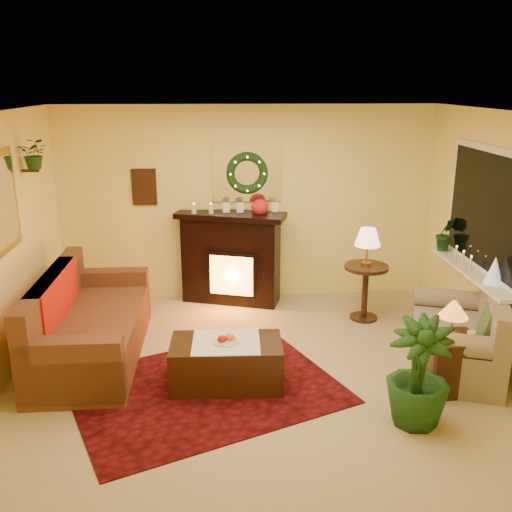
{
  "coord_description": "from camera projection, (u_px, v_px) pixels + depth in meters",
  "views": [
    {
      "loc": [
        -0.36,
        -5.25,
        2.87
      ],
      "look_at": [
        0.0,
        0.35,
        1.15
      ],
      "focal_mm": 40.0,
      "sensor_mm": 36.0,
      "label": 1
    }
  ],
  "objects": [
    {
      "name": "floor",
      "position": [
        258.0,
        372.0,
        5.87
      ],
      "size": [
        5.0,
        5.0,
        0.0
      ],
      "primitive_type": "plane",
      "color": "beige",
      "rests_on": "ground"
    },
    {
      "name": "ceiling",
      "position": [
        258.0,
        113.0,
        5.11
      ],
      "size": [
        5.0,
        5.0,
        0.0
      ],
      "primitive_type": "plane",
      "color": "white",
      "rests_on": "ground"
    },
    {
      "name": "wall_back",
      "position": [
        247.0,
        204.0,
        7.64
      ],
      "size": [
        5.0,
        5.0,
        0.0
      ],
      "primitive_type": "plane",
      "color": "#EFD88C",
      "rests_on": "ground"
    },
    {
      "name": "wall_front",
      "position": [
        284.0,
        361.0,
        3.35
      ],
      "size": [
        5.0,
        5.0,
        0.0
      ],
      "primitive_type": "plane",
      "color": "#EFD88C",
      "rests_on": "ground"
    },
    {
      "name": "wall_right",
      "position": [
        510.0,
        247.0,
        5.64
      ],
      "size": [
        4.5,
        4.5,
        0.0
      ],
      "primitive_type": "plane",
      "color": "#EFD88C",
      "rests_on": "ground"
    },
    {
      "name": "area_rug",
      "position": [
        205.0,
        389.0,
        5.55
      ],
      "size": [
        2.99,
        2.67,
        0.01
      ],
      "primitive_type": "cube",
      "rotation": [
        0.0,
        0.0,
        0.41
      ],
      "color": "#3F0C0B",
      "rests_on": "floor"
    },
    {
      "name": "sofa",
      "position": [
        93.0,
        320.0,
        6.1
      ],
      "size": [
        0.97,
        2.19,
        0.94
      ],
      "primitive_type": "cube",
      "rotation": [
        0.0,
        0.0,
        0.0
      ],
      "color": "#3C291B",
      "rests_on": "floor"
    },
    {
      "name": "red_throw",
      "position": [
        89.0,
        314.0,
        6.2
      ],
      "size": [
        0.83,
        1.35,
        0.02
      ],
      "primitive_type": "cube",
      "color": "red",
      "rests_on": "sofa"
    },
    {
      "name": "fireplace",
      "position": [
        231.0,
        262.0,
        7.65
      ],
      "size": [
        1.33,
        0.75,
        1.16
      ],
      "primitive_type": "cube",
      "rotation": [
        0.0,
        0.0,
        -0.3
      ],
      "color": "black",
      "rests_on": "floor"
    },
    {
      "name": "poinsettia",
      "position": [
        260.0,
        208.0,
        7.42
      ],
      "size": [
        0.22,
        0.22,
        0.22
      ],
      "primitive_type": "sphere",
      "color": "red",
      "rests_on": "fireplace"
    },
    {
      "name": "mantel_candle_a",
      "position": [
        194.0,
        211.0,
        7.39
      ],
      "size": [
        0.06,
        0.06,
        0.19
      ],
      "primitive_type": "cylinder",
      "color": "white",
      "rests_on": "fireplace"
    },
    {
      "name": "mantel_candle_b",
      "position": [
        211.0,
        211.0,
        7.39
      ],
      "size": [
        0.06,
        0.06,
        0.19
      ],
      "primitive_type": "cylinder",
      "color": "white",
      "rests_on": "fireplace"
    },
    {
      "name": "mantel_mirror",
      "position": [
        247.0,
        174.0,
        7.5
      ],
      "size": [
        0.92,
        0.02,
        0.72
      ],
      "primitive_type": "cube",
      "color": "white",
      "rests_on": "wall_back"
    },
    {
      "name": "wreath",
      "position": [
        247.0,
        173.0,
        7.46
      ],
      "size": [
        0.55,
        0.11,
        0.55
      ],
      "primitive_type": "torus",
      "rotation": [
        1.57,
        0.0,
        0.0
      ],
      "color": "#194719",
      "rests_on": "wall_back"
    },
    {
      "name": "wall_art",
      "position": [
        144.0,
        187.0,
        7.47
      ],
      "size": [
        0.32,
        0.03,
        0.48
      ],
      "primitive_type": "cube",
      "color": "#381E11",
      "rests_on": "wall_back"
    },
    {
      "name": "gold_mirror",
      "position": [
        0.0,
        203.0,
        5.5
      ],
      "size": [
        0.03,
        0.84,
        1.0
      ],
      "primitive_type": "cube",
      "color": "gold",
      "rests_on": "wall_left"
    },
    {
      "name": "hanging_plant",
      "position": [
        36.0,
        169.0,
        6.16
      ],
      "size": [
        0.33,
        0.28,
        0.36
      ],
      "primitive_type": "imported",
      "color": "#194719",
      "rests_on": "wall_left"
    },
    {
      "name": "loveseat",
      "position": [
        456.0,
        328.0,
        5.91
      ],
      "size": [
        1.26,
        1.65,
        0.85
      ],
      "primitive_type": "cube",
      "rotation": [
        0.0,
        0.0,
        -0.32
      ],
      "color": "gray",
      "rests_on": "floor"
    },
    {
      "name": "window_frame",
      "position": [
        486.0,
        211.0,
        6.09
      ],
      "size": [
        0.03,
        1.86,
        1.36
      ],
      "primitive_type": "cube",
      "color": "white",
      "rests_on": "wall_right"
    },
    {
      "name": "window_glass",
      "position": [
        485.0,
        211.0,
        6.09
      ],
      "size": [
        0.02,
        1.7,
        1.22
      ],
      "primitive_type": "cube",
      "color": "black",
      "rests_on": "wall_right"
    },
    {
      "name": "window_sill",
      "position": [
        470.0,
        271.0,
        6.29
      ],
      "size": [
        0.22,
        1.86,
        0.04
      ],
      "primitive_type": "cube",
      "color": "white",
      "rests_on": "wall_right"
    },
    {
      "name": "mini_tree",
      "position": [
        495.0,
        270.0,
        5.78
      ],
      "size": [
        0.18,
        0.18,
        0.27
      ],
      "primitive_type": "cone",
      "color": "silver",
      "rests_on": "window_sill"
    },
    {
      "name": "sill_plant",
      "position": [
        446.0,
        235.0,
        6.93
      ],
      "size": [
        0.3,
        0.24,
        0.55
      ],
      "primitive_type": "imported",
      "color": "#184410",
      "rests_on": "window_sill"
    },
    {
      "name": "side_table_round",
      "position": [
        365.0,
        294.0,
        7.12
      ],
      "size": [
        0.61,
        0.61,
        0.71
      ],
      "primitive_type": "cylinder",
      "rotation": [
        0.0,
        0.0,
        -0.13
      ],
      "color": "#412313",
      "rests_on": "floor"
    },
    {
      "name": "lamp_cream",
      "position": [
        367.0,
        252.0,
        6.94
      ],
      "size": [
        0.32,
        0.32,
        0.48
      ],
      "primitive_type": "cone",
      "color": "beige",
      "rests_on": "side_table_round"
    },
    {
      "name": "end_table_square",
      "position": [
        450.0,
        364.0,
        5.49
      ],
      "size": [
        0.45,
        0.45,
        0.55
      ],
      "primitive_type": "cube",
      "rotation": [
        0.0,
        0.0,
        0.0
      ],
      "color": "#522D21",
      "rests_on": "floor"
    },
    {
      "name": "lamp_tiffany",
      "position": [
        453.0,
        318.0,
        5.36
      ],
      "size": [
        0.28,
        0.28,
        0.41
      ],
      "primitive_type": "cone",
      "color": "#FF8A3B",
      "rests_on": "end_table_square"
    },
    {
      "name": "coffee_table",
      "position": [
        227.0,
        365.0,
        5.59
      ],
      "size": [
        1.1,
        0.62,
        0.45
      ],
      "primitive_type": "cube",
      "rotation": [
        0.0,
        0.0,
        -0.03
      ],
      "color": "#522112",
      "rests_on": "floor"
    },
    {
      "name": "fruit_bowl",
      "position": [
        226.0,
        343.0,
        5.51
      ],
      "size": [
        0.26,
        0.26,
        0.06
      ],
      "primitive_type": "cylinder",
      "color": "#BBB8A4",
      "rests_on": "coffee_table"
    },
    {
      "name": "floor_palm",
      "position": [
        418.0,
        376.0,
        4.88
      ],
      "size": [
        2.12,
        2.12,
        2.91
      ],
      "primitive_type": "imported",
      "rotation": [
        0.0,
        0.0,
        -0.39
      ],
      "color": "black",
      "rests_on": "floor"
    }
  ]
}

